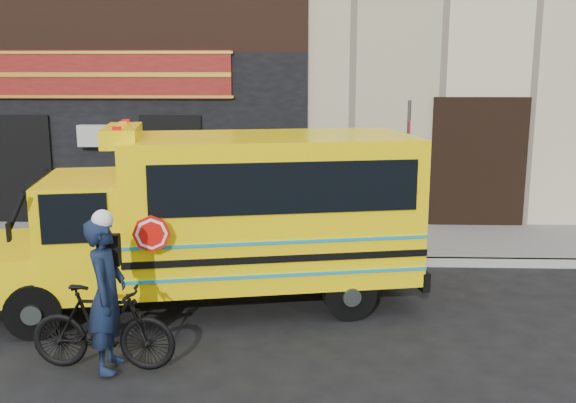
% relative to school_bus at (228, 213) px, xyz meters
% --- Properties ---
extents(ground, '(120.00, 120.00, 0.00)m').
position_rel_school_bus_xyz_m(ground, '(1.23, -0.40, -1.51)').
color(ground, black).
rests_on(ground, ground).
extents(curb, '(40.00, 0.20, 0.15)m').
position_rel_school_bus_xyz_m(curb, '(1.23, 2.20, -1.43)').
color(curb, '#9A9994').
rests_on(curb, ground).
extents(sidewalk, '(40.00, 3.00, 0.15)m').
position_rel_school_bus_xyz_m(sidewalk, '(1.23, 3.70, -1.43)').
color(sidewalk, '#625F5B').
rests_on(sidewalk, ground).
extents(school_bus, '(7.18, 3.41, 2.92)m').
position_rel_school_bus_xyz_m(school_bus, '(0.00, 0.00, 0.00)').
color(school_bus, black).
rests_on(school_bus, ground).
extents(sign_pole, '(0.07, 0.28, 3.18)m').
position_rel_school_bus_xyz_m(sign_pole, '(3.22, 2.71, 0.24)').
color(sign_pole, '#3E4641').
rests_on(sign_pole, ground).
extents(bicycle, '(1.88, 0.61, 1.12)m').
position_rel_school_bus_xyz_m(bicycle, '(-1.30, -2.40, -0.95)').
color(bicycle, black).
rests_on(bicycle, ground).
extents(cyclist, '(0.50, 0.73, 1.94)m').
position_rel_school_bus_xyz_m(cyclist, '(-1.20, -2.48, -0.54)').
color(cyclist, black).
rests_on(cyclist, ground).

